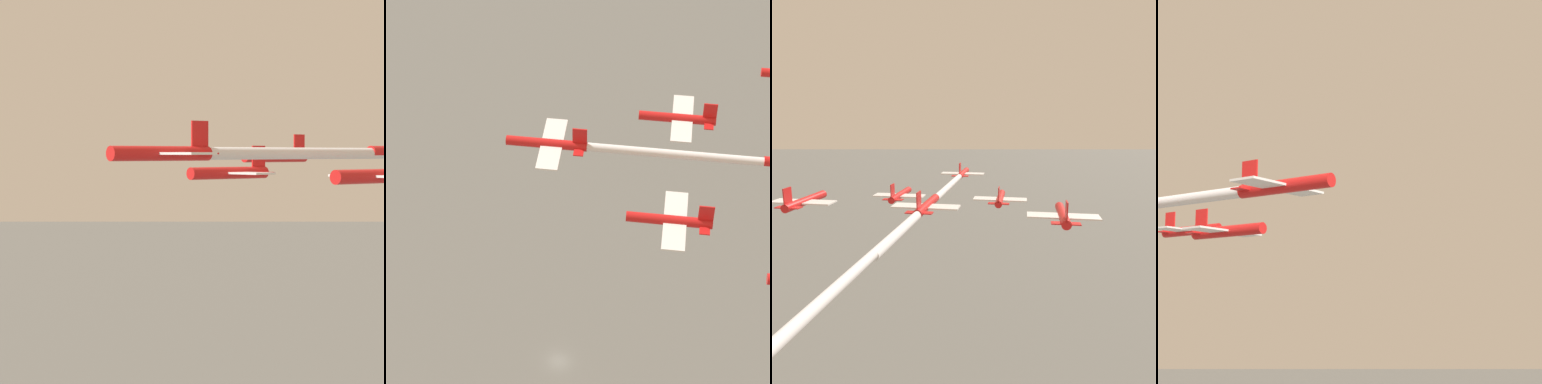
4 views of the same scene
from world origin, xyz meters
TOP-DOWN VIEW (x-y plane):
  - ground_plane at (0.00, 0.00)m, footprint 3000.00×3000.00m
  - jet_0 at (-15.97, -12.43)m, footprint 9.52×9.73m
  - jet_1 at (-16.26, -30.83)m, footprint 9.52×9.73m
  - jet_2 at (-0.03, -21.63)m, footprint 9.52×9.73m

SIDE VIEW (x-z plane):
  - ground_plane at x=0.00m, z-range 0.00..0.00m
  - jet_2 at x=-0.03m, z-range 71.94..75.33m
  - jet_1 at x=-16.26m, z-range 71.97..75.36m
  - jet_0 at x=-15.97m, z-range 73.92..77.31m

